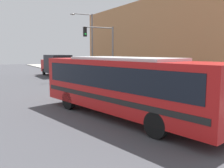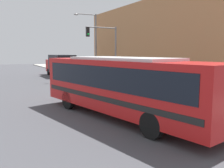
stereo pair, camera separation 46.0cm
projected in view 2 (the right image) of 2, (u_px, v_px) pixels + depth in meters
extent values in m
plane|color=#47474C|center=(143.00, 121.00, 11.99)|extent=(120.00, 120.00, 0.00)
cube|color=#B7B2A8|center=(94.00, 77.00, 32.35)|extent=(3.13, 70.00, 0.16)
cube|color=#B27A4C|center=(161.00, 44.00, 27.08)|extent=(6.00, 22.50, 8.35)
cube|color=red|center=(122.00, 85.00, 12.42)|extent=(4.69, 11.36, 2.47)
cube|color=black|center=(122.00, 76.00, 12.37)|extent=(4.55, 10.50, 1.05)
cube|color=black|center=(122.00, 95.00, 12.49)|extent=(4.64, 10.93, 0.24)
cube|color=silver|center=(122.00, 59.00, 12.26)|extent=(3.51, 6.43, 0.16)
cylinder|color=black|center=(100.00, 96.00, 15.93)|extent=(0.48, 1.09, 1.06)
cylinder|color=black|center=(68.00, 100.00, 14.52)|extent=(0.48, 1.09, 1.06)
cylinder|color=black|center=(187.00, 116.00, 10.93)|extent=(0.48, 1.09, 1.06)
cylinder|color=black|center=(151.00, 125.00, 9.51)|extent=(0.48, 1.09, 1.06)
cube|color=black|center=(62.00, 64.00, 33.58)|extent=(2.48, 4.97, 2.43)
cube|color=#B21919|center=(55.00, 65.00, 36.67)|extent=(2.35, 1.93, 1.71)
cylinder|color=black|center=(49.00, 72.00, 35.98)|extent=(0.25, 0.90, 0.90)
cylinder|color=black|center=(56.00, 74.00, 32.42)|extent=(0.25, 0.90, 0.90)
cylinder|color=#999999|center=(164.00, 91.00, 18.41)|extent=(0.26, 0.26, 0.56)
sphere|color=#999999|center=(164.00, 86.00, 18.36)|extent=(0.25, 0.25, 0.25)
cylinder|color=#999999|center=(166.00, 91.00, 18.28)|extent=(0.12, 0.16, 0.12)
cylinder|color=slate|center=(116.00, 55.00, 25.09)|extent=(0.16, 0.16, 5.61)
cylinder|color=slate|center=(101.00, 28.00, 24.01)|extent=(3.20, 0.11, 0.11)
cube|color=black|center=(88.00, 32.00, 23.43)|extent=(0.30, 0.24, 0.90)
sphere|color=#19D83F|center=(88.00, 34.00, 23.34)|extent=(0.18, 0.18, 0.18)
cylinder|color=slate|center=(123.00, 79.00, 23.76)|extent=(0.06, 0.06, 1.04)
cylinder|color=#4C4C51|center=(123.00, 73.00, 23.68)|extent=(0.14, 0.14, 0.22)
cylinder|color=slate|center=(96.00, 47.00, 29.52)|extent=(0.18, 0.18, 7.50)
cylinder|color=slate|center=(86.00, 14.00, 28.50)|extent=(2.41, 0.11, 0.11)
ellipsoid|color=gray|center=(76.00, 14.00, 27.96)|extent=(0.56, 0.28, 0.20)
cylinder|color=#47382D|center=(144.00, 82.00, 22.91)|extent=(0.28, 0.28, 0.81)
cylinder|color=#B22D33|center=(144.00, 74.00, 22.81)|extent=(0.34, 0.34, 0.67)
sphere|color=tan|center=(144.00, 69.00, 22.76)|extent=(0.22, 0.22, 0.22)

